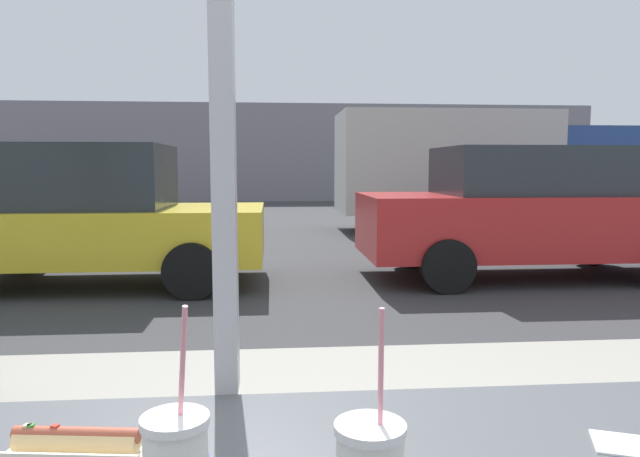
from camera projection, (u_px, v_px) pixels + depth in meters
The scene contains 8 objects.
ground_plane at pixel (266, 259), 9.25m from camera, with size 60.00×60.00×0.00m, color #38383A.
sidewalk_strip at pixel (254, 449), 2.90m from camera, with size 16.00×2.80×0.13m, color #9E998E.
building_facade_far at pixel (269, 153), 24.75m from camera, with size 28.00×1.20×4.11m, color gray.
hotdog_tray_far at pixel (77, 443), 0.99m from camera, with size 0.26×0.13×0.05m.
napkin_wrapper at pixel (629, 445), 1.02m from camera, with size 0.12×0.09×0.00m, color white.
parked_car_yellow at pixel (91, 215), 7.17m from camera, with size 4.14×2.02×1.75m.
parked_car_red at pixel (531, 212), 7.64m from camera, with size 4.45×1.91×1.73m.
box_truck at pixel (476, 166), 13.21m from camera, with size 6.46×2.44×2.68m.
Camera 1 is at (0.10, -1.18, 1.48)m, focal length 32.43 mm.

